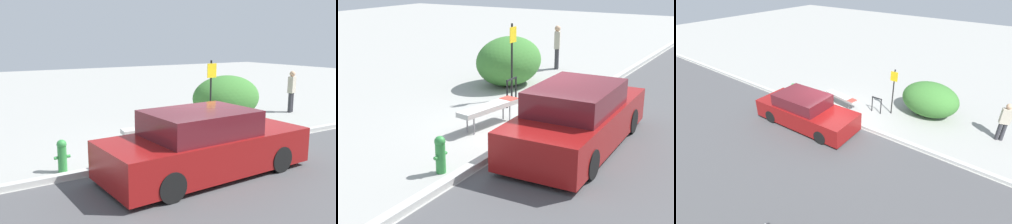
% 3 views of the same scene
% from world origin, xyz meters
% --- Properties ---
extents(ground_plane, '(60.00, 60.00, 0.00)m').
position_xyz_m(ground_plane, '(0.00, 0.00, 0.00)').
color(ground_plane, '#9E9E99').
extents(curb, '(60.00, 0.20, 0.13)m').
position_xyz_m(curb, '(0.00, 0.00, 0.07)').
color(curb, '#B7B7B2').
rests_on(curb, ground_plane).
extents(bench, '(1.99, 0.71, 0.58)m').
position_xyz_m(bench, '(-0.51, 1.14, 0.50)').
color(bench, gray).
rests_on(bench, ground_plane).
extents(bike_rack, '(0.55, 0.05, 0.83)m').
position_xyz_m(bike_rack, '(1.36, 1.59, 0.50)').
color(bike_rack, black).
rests_on(bike_rack, ground_plane).
extents(sign_post, '(0.36, 0.08, 2.30)m').
position_xyz_m(sign_post, '(2.01, 1.95, 1.38)').
color(sign_post, black).
rests_on(sign_post, ground_plane).
extents(fire_hydrant, '(0.36, 0.22, 0.77)m').
position_xyz_m(fire_hydrant, '(-3.34, 0.45, 0.41)').
color(fire_hydrant, '#338C3F').
rests_on(fire_hydrant, ground_plane).
extents(shrub_hedge, '(2.72, 2.00, 1.66)m').
position_xyz_m(shrub_hedge, '(3.51, 2.94, 0.83)').
color(shrub_hedge, '#3D7A33').
rests_on(shrub_hedge, ground_plane).
extents(pedestrian, '(0.44, 0.33, 1.70)m').
position_xyz_m(pedestrian, '(6.75, 2.66, 0.91)').
color(pedestrian, '#333338').
rests_on(pedestrian, ground_plane).
extents(parked_car_near, '(4.84, 1.96, 1.46)m').
position_xyz_m(parked_car_near, '(-0.68, -1.30, 0.66)').
color(parked_car_near, black).
rests_on(parked_car_near, ground_plane).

